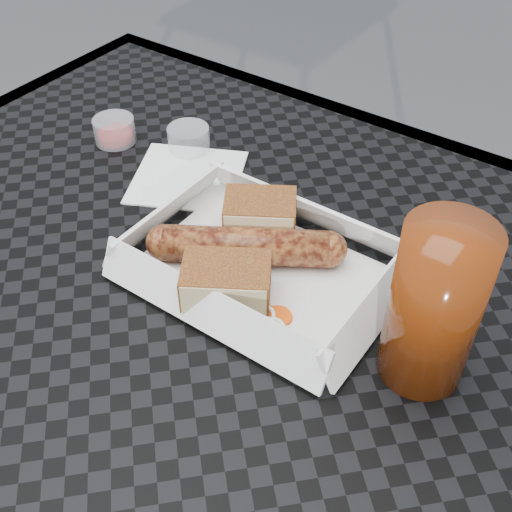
% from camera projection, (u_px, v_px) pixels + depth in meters
% --- Properties ---
extents(patio_table, '(0.80, 0.80, 0.74)m').
position_uv_depth(patio_table, '(152.00, 330.00, 0.66)').
color(patio_table, black).
rests_on(patio_table, ground).
extents(food_tray, '(0.22, 0.15, 0.00)m').
position_uv_depth(food_tray, '(262.00, 272.00, 0.62)').
color(food_tray, white).
rests_on(food_tray, patio_table).
extents(bratwurst, '(0.17, 0.12, 0.04)m').
position_uv_depth(bratwurst, '(246.00, 246.00, 0.61)').
color(bratwurst, brown).
rests_on(bratwurst, food_tray).
extents(bread_near, '(0.09, 0.08, 0.04)m').
position_uv_depth(bread_near, '(260.00, 217.00, 0.64)').
color(bread_near, brown).
rests_on(bread_near, food_tray).
extents(bread_far, '(0.09, 0.09, 0.04)m').
position_uv_depth(bread_far, '(226.00, 283.00, 0.57)').
color(bread_far, brown).
rests_on(bread_far, food_tray).
extents(veg_garnish, '(0.03, 0.03, 0.00)m').
position_uv_depth(veg_garnish, '(270.00, 325.00, 0.56)').
color(veg_garnish, '#F4520A').
rests_on(veg_garnish, food_tray).
extents(napkin, '(0.16, 0.16, 0.00)m').
position_uv_depth(napkin, '(188.00, 177.00, 0.73)').
color(napkin, white).
rests_on(napkin, patio_table).
extents(condiment_cup_sauce, '(0.05, 0.05, 0.03)m').
position_uv_depth(condiment_cup_sauce, '(115.00, 130.00, 0.78)').
color(condiment_cup_sauce, maroon).
rests_on(condiment_cup_sauce, patio_table).
extents(condiment_cup_empty, '(0.05, 0.05, 0.03)m').
position_uv_depth(condiment_cup_empty, '(189.00, 139.00, 0.76)').
color(condiment_cup_empty, silver).
rests_on(condiment_cup_empty, patio_table).
extents(drink_glass, '(0.07, 0.07, 0.15)m').
position_uv_depth(drink_glass, '(435.00, 306.00, 0.48)').
color(drink_glass, '#5B2107').
rests_on(drink_glass, patio_table).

